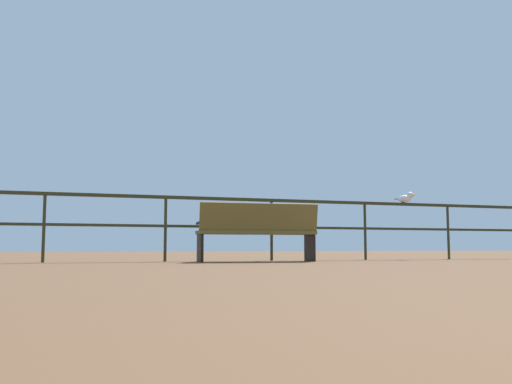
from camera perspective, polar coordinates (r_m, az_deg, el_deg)
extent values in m
cube|color=#2B2C16|center=(8.70, -3.64, -0.70)|extent=(25.46, 0.05, 0.05)
cube|color=#2B2C16|center=(8.67, -3.66, -3.54)|extent=(25.46, 0.04, 0.04)
cylinder|color=#2B2C16|center=(8.34, -20.76, -3.43)|extent=(0.04, 0.04, 0.96)
cylinder|color=#2B2C16|center=(8.48, -9.20, -3.75)|extent=(0.04, 0.04, 0.96)
cylinder|color=#2B2C16|center=(8.94, 1.59, -3.91)|extent=(0.04, 0.04, 0.96)
cylinder|color=#2B2C16|center=(9.68, 11.03, -3.94)|extent=(0.04, 0.04, 0.96)
cylinder|color=#2B2C16|center=(10.64, 18.95, -3.89)|extent=(0.04, 0.04, 0.96)
cube|color=brown|center=(8.25, 0.03, -4.16)|extent=(1.77, 0.61, 0.05)
cube|color=brown|center=(8.07, 0.38, -2.63)|extent=(1.74, 0.29, 0.42)
cube|color=black|center=(8.49, 5.49, -5.60)|extent=(0.08, 0.40, 0.42)
cube|color=black|center=(8.66, 5.08, -3.28)|extent=(0.07, 0.31, 0.04)
cube|color=black|center=(8.09, -5.70, -5.60)|extent=(0.08, 0.40, 0.42)
cube|color=black|center=(8.27, -5.86, -3.16)|extent=(0.07, 0.31, 0.04)
ellipsoid|color=white|center=(10.14, 14.86, -0.69)|extent=(0.24, 0.29, 0.14)
ellipsoid|color=gray|center=(10.14, 14.86, -0.58)|extent=(0.20, 0.25, 0.05)
sphere|color=white|center=(10.09, 15.41, -0.30)|extent=(0.11, 0.11, 0.11)
cone|color=gold|center=(10.05, 15.79, -0.28)|extent=(0.06, 0.06, 0.04)
cube|color=gray|center=(10.21, 14.19, -0.70)|extent=(0.09, 0.11, 0.02)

